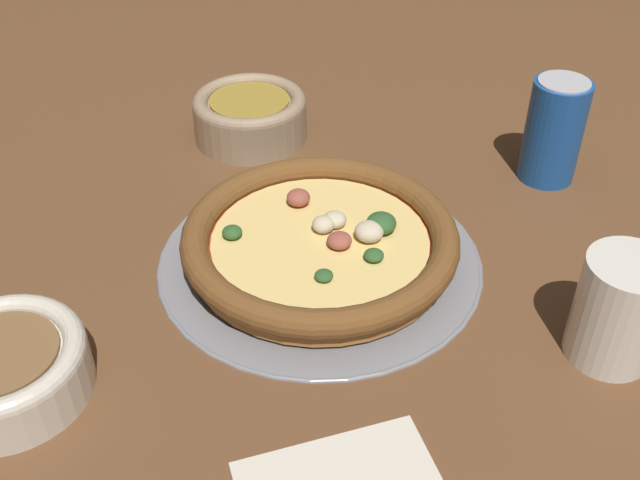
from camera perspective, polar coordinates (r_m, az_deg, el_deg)
name	(u,v)px	position (r m, az deg, el deg)	size (l,w,h in m)	color
ground_plane	(320,261)	(0.77, 0.00, -1.57)	(3.00, 3.00, 0.00)	brown
pizza_tray	(320,258)	(0.77, 0.00, -1.38)	(0.33, 0.33, 0.01)	gray
pizza	(321,240)	(0.76, 0.04, -0.03)	(0.28, 0.28, 0.04)	#A86B33
bowl_near	(250,115)	(0.97, -5.34, 9.49)	(0.14, 0.14, 0.06)	#9E8466
bowl_far	(3,367)	(0.68, -22.97, -8.89)	(0.14, 0.14, 0.05)	beige
drinking_cup	(619,310)	(0.69, 21.81, -4.96)	(0.08, 0.08, 0.10)	silver
beverage_can	(554,131)	(0.91, 17.39, 7.95)	(0.07, 0.07, 0.12)	#194C99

